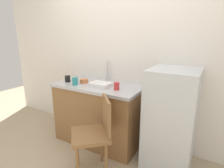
{
  "coord_description": "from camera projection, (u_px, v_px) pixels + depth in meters",
  "views": [
    {
      "loc": [
        1.18,
        -1.35,
        1.53
      ],
      "look_at": [
        0.04,
        0.6,
        0.92
      ],
      "focal_mm": 28.92,
      "sensor_mm": 36.0,
      "label": 1
    }
  ],
  "objects": [
    {
      "name": "cabinet_base",
      "position": [
        99.0,
        114.0,
        2.63
      ],
      "size": [
        1.21,
        0.6,
        0.83
      ],
      "primitive_type": "cube",
      "color": "olive",
      "rests_on": "ground_plane"
    },
    {
      "name": "dish_tray",
      "position": [
        100.0,
        85.0,
        2.41
      ],
      "size": [
        0.28,
        0.2,
        0.05
      ],
      "primitive_type": "cube",
      "color": "white",
      "rests_on": "countertop"
    },
    {
      "name": "cup_black",
      "position": [
        68.0,
        79.0,
        2.64
      ],
      "size": [
        0.08,
        0.08,
        0.09
      ],
      "primitive_type": "cylinder",
      "color": "black",
      "rests_on": "countertop"
    },
    {
      "name": "cup_teal",
      "position": [
        75.0,
        81.0,
        2.48
      ],
      "size": [
        0.08,
        0.08,
        0.1
      ],
      "primitive_type": "cylinder",
      "color": "teal",
      "rests_on": "countertop"
    },
    {
      "name": "countertop",
      "position": [
        98.0,
        86.0,
        2.52
      ],
      "size": [
        1.25,
        0.64,
        0.04
      ],
      "primitive_type": "cube",
      "color": "#B7B7BC",
      "rests_on": "cabinet_base"
    },
    {
      "name": "terracotta_bowl",
      "position": [
        84.0,
        81.0,
        2.59
      ],
      "size": [
        0.12,
        0.12,
        0.05
      ],
      "primitive_type": "cylinder",
      "color": "#C67042",
      "rests_on": "countertop"
    },
    {
      "name": "back_wall",
      "position": [
        124.0,
        55.0,
        2.6
      ],
      "size": [
        4.8,
        0.1,
        2.52
      ],
      "primitive_type": "cube",
      "color": "white",
      "rests_on": "ground_plane"
    },
    {
      "name": "refrigerator",
      "position": [
        171.0,
        119.0,
        2.1
      ],
      "size": [
        0.53,
        0.58,
        1.18
      ],
      "primitive_type": "cube",
      "color": "silver",
      "rests_on": "ground_plane"
    },
    {
      "name": "faucet",
      "position": [
        108.0,
        71.0,
        2.68
      ],
      "size": [
        0.02,
        0.02,
        0.3
      ],
      "primitive_type": "cylinder",
      "color": "#B7B7BC",
      "rests_on": "countertop"
    },
    {
      "name": "chair",
      "position": [
        96.0,
        132.0,
        1.99
      ],
      "size": [
        0.57,
        0.57,
        0.89
      ],
      "rotation": [
        0.0,
        0.0,
        -0.83
      ],
      "color": "olive",
      "rests_on": "ground_plane"
    },
    {
      "name": "cup_red",
      "position": [
        117.0,
        86.0,
        2.25
      ],
      "size": [
        0.07,
        0.07,
        0.1
      ],
      "primitive_type": "cylinder",
      "color": "red",
      "rests_on": "countertop"
    }
  ]
}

